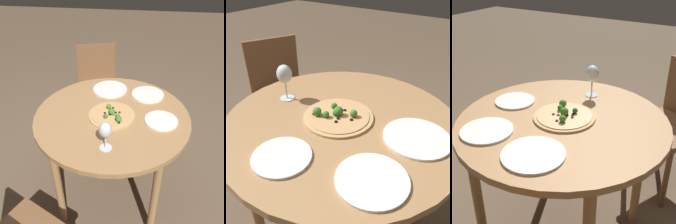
# 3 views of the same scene
# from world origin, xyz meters

# --- Properties ---
(dining_table) EXTENTS (1.00, 1.00, 0.77)m
(dining_table) POSITION_xyz_m (0.00, 0.00, 0.68)
(dining_table) COLOR #A87A4C
(dining_table) RESTS_ON ground_plane
(chair_2) EXTENTS (0.53, 0.53, 0.86)m
(chair_2) POSITION_xyz_m (0.37, 0.80, 0.48)
(chair_2) COLOR brown
(chair_2) RESTS_ON ground_plane
(pizza) EXTENTS (0.30, 0.30, 0.05)m
(pizza) POSITION_xyz_m (-0.00, 0.02, 0.78)
(pizza) COLOR tan
(pizza) RESTS_ON dining_table
(wine_glass) EXTENTS (0.07, 0.07, 0.17)m
(wine_glass) POSITION_xyz_m (-0.01, 0.32, 0.89)
(wine_glass) COLOR silver
(wine_glass) RESTS_ON dining_table
(plate_near) EXTENTS (0.23, 0.23, 0.01)m
(plate_near) POSITION_xyz_m (-0.23, -0.27, 0.77)
(plate_near) COLOR white
(plate_near) RESTS_ON dining_table
(plate_far) EXTENTS (0.26, 0.26, 0.01)m
(plate_far) POSITION_xyz_m (0.06, -0.31, 0.77)
(plate_far) COLOR white
(plate_far) RESTS_ON dining_table
(plate_side) EXTENTS (0.21, 0.21, 0.01)m
(plate_side) POSITION_xyz_m (-0.31, 0.03, 0.77)
(plate_side) COLOR white
(plate_side) RESTS_ON dining_table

